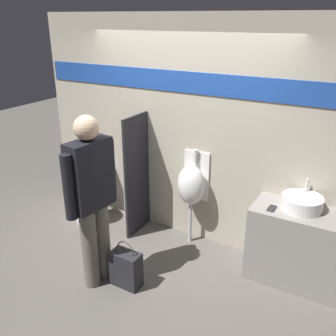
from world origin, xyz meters
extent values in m
plane|color=#5B5651|center=(0.00, 0.00, 0.00)|extent=(16.00, 16.00, 0.00)
cube|color=#B2A893|center=(0.00, 0.60, 1.35)|extent=(4.14, 0.06, 2.70)
cube|color=#1E479E|center=(0.00, 0.56, 1.96)|extent=(4.06, 0.01, 0.24)
cube|color=gray|center=(1.51, 0.32, 0.42)|extent=(1.03, 0.51, 0.83)
cylinder|color=white|center=(1.46, 0.37, 0.90)|extent=(0.41, 0.41, 0.14)
cylinder|color=silver|center=(1.46, 0.51, 1.04)|extent=(0.03, 0.03, 0.14)
cube|color=#232328|center=(1.20, 0.22, 0.84)|extent=(0.07, 0.14, 0.01)
cube|color=black|center=(-0.54, 0.32, 0.78)|extent=(0.03, 0.51, 1.56)
cylinder|color=silver|center=(0.18, 0.42, 0.27)|extent=(0.04, 0.04, 0.55)
ellipsoid|color=white|center=(0.18, 0.42, 0.78)|extent=(0.35, 0.29, 0.50)
cube|color=white|center=(0.18, 0.56, 0.85)|extent=(0.33, 0.02, 0.62)
cylinder|color=silver|center=(0.18, 0.52, 1.11)|extent=(0.06, 0.06, 0.16)
cylinder|color=white|center=(-1.25, 0.19, 0.18)|extent=(0.40, 0.40, 0.37)
torus|color=white|center=(-1.25, 0.19, 0.38)|extent=(0.42, 0.42, 0.04)
cube|color=white|center=(-1.25, 0.48, 0.53)|extent=(0.34, 0.16, 0.33)
cylinder|color=silver|center=(-1.25, 0.46, 0.78)|extent=(0.06, 0.06, 0.14)
cylinder|color=#666056|center=(-0.34, -0.83, 0.44)|extent=(0.17, 0.17, 0.88)
cylinder|color=#666056|center=(-0.32, -0.66, 0.44)|extent=(0.17, 0.17, 0.88)
cube|color=black|center=(-0.33, -0.75, 1.23)|extent=(0.25, 0.48, 0.70)
cylinder|color=black|center=(-0.36, -1.01, 1.20)|extent=(0.11, 0.11, 0.64)
cylinder|color=black|center=(-0.30, -0.49, 1.20)|extent=(0.11, 0.11, 0.64)
sphere|color=beige|center=(-0.33, -0.75, 1.70)|extent=(0.24, 0.24, 0.24)
cube|color=#232328|center=(-0.02, -0.66, 0.20)|extent=(0.32, 0.18, 0.39)
torus|color=#4C4742|center=(-0.02, -0.66, 0.43)|extent=(0.20, 0.01, 0.20)
camera|label=1|loc=(1.98, -3.23, 2.65)|focal=40.00mm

